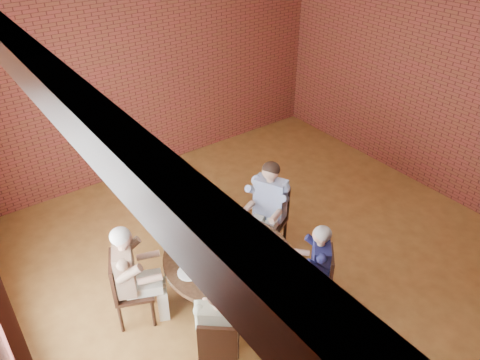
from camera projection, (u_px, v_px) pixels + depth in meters
floor at (286, 272)px, 6.19m from camera, size 7.00×7.00×0.00m
ceiling at (306, 5)px, 4.33m from camera, size 7.00×7.00×0.00m
wall_back at (151, 72)px, 7.62m from camera, size 7.00×0.00×7.00m
wall_right at (460, 94)px, 6.87m from camera, size 0.00×7.00×7.00m
ceiling_beam at (40, 75)px, 3.19m from camera, size 0.22×6.90×0.26m
dining_table at (228, 269)px, 5.49m from camera, size 1.49×1.49×0.75m
chair_a at (270, 215)px, 6.39m from camera, size 0.59×0.59×0.95m
diner_a at (268, 208)px, 6.23m from camera, size 0.84×0.79×1.36m
chair_b at (177, 222)px, 6.26m from camera, size 0.43×0.43×0.93m
diner_b at (180, 216)px, 6.12m from camera, size 0.53×0.65×1.32m
chair_c at (126, 287)px, 5.28m from camera, size 0.56×0.56×0.94m
diner_c at (132, 275)px, 5.21m from camera, size 0.80×0.74×1.33m
chair_d at (219, 347)px, 4.64m from camera, size 0.54×0.54×0.89m
diner_d at (220, 331)px, 4.62m from camera, size 0.74×0.76×1.25m
chair_e at (320, 279)px, 5.42m from camera, size 0.54×0.54×0.88m
diner_e at (315, 270)px, 5.35m from camera, size 0.75×0.74×1.24m
plate_a at (250, 234)px, 5.67m from camera, size 0.26×0.26×0.01m
plate_b at (198, 241)px, 5.56m from camera, size 0.26×0.26×0.01m
plate_c at (189, 272)px, 5.12m from camera, size 0.26×0.26×0.01m
plate_d at (274, 259)px, 5.30m from camera, size 0.26×0.26×0.01m
glass_a at (253, 239)px, 5.49m from camera, size 0.07×0.07×0.14m
glass_b at (220, 239)px, 5.50m from camera, size 0.07×0.07×0.14m
glass_c at (198, 240)px, 5.48m from camera, size 0.07×0.07×0.14m
glass_d at (212, 253)px, 5.29m from camera, size 0.07×0.07×0.14m
glass_e at (206, 264)px, 5.14m from camera, size 0.07×0.07×0.14m
glass_f at (233, 270)px, 5.06m from camera, size 0.07×0.07×0.14m
glass_g at (248, 258)px, 5.22m from camera, size 0.07×0.07×0.14m
glass_h at (253, 249)px, 5.34m from camera, size 0.07×0.07×0.14m
smartphone at (276, 248)px, 5.47m from camera, size 0.10×0.15×0.01m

